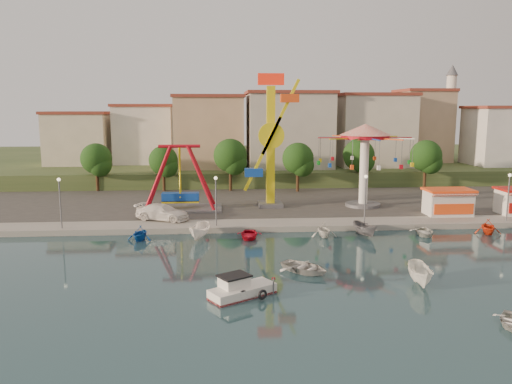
{
  "coord_description": "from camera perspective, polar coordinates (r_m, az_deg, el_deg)",
  "views": [
    {
      "loc": [
        -7.48,
        -38.74,
        12.84
      ],
      "look_at": [
        -3.7,
        14.0,
        4.0
      ],
      "focal_mm": 35.0,
      "sensor_mm": 36.0,
      "label": 1
    }
  ],
  "objects": [
    {
      "name": "tree_5",
      "position": [
        80.98,
        18.84,
        3.93
      ],
      "size": [
        4.83,
        4.83,
        7.54
      ],
      "color": "#382314",
      "rests_on": "quay_deck"
    },
    {
      "name": "rowboat_a",
      "position": [
        40.2,
        5.57,
        -8.54
      ],
      "size": [
        4.96,
        4.95,
        0.85
      ],
      "primitive_type": "imported",
      "rotation": [
        0.0,
        0.0,
        0.79
      ],
      "color": "silver",
      "rests_on": "ground"
    },
    {
      "name": "building_5",
      "position": [
        97.67,
        20.12,
        6.43
      ],
      "size": [
        12.77,
        10.96,
        11.21
      ],
      "primitive_type": "cube",
      "color": "tan",
      "rests_on": "hill_terrace"
    },
    {
      "name": "moored_boat_1",
      "position": [
        50.66,
        -13.13,
        -4.58
      ],
      "size": [
        3.02,
        3.3,
        1.47
      ],
      "primitive_type": "imported",
      "rotation": [
        0.0,
        0.0,
        -0.24
      ],
      "color": "#1352AE",
      "rests_on": "ground"
    },
    {
      "name": "cabin_motorboat",
      "position": [
        35.19,
        -1.76,
        -11.14
      ],
      "size": [
        4.93,
        3.99,
        1.65
      ],
      "rotation": [
        0.0,
        0.0,
        0.55
      ],
      "color": "white",
      "rests_on": "ground"
    },
    {
      "name": "tree_2",
      "position": [
        74.88,
        -2.95,
        4.17
      ],
      "size": [
        5.02,
        5.02,
        7.85
      ],
      "color": "#382314",
      "rests_on": "quay_deck"
    },
    {
      "name": "moored_boat_2",
      "position": [
        50.05,
        -6.42,
        -4.49
      ],
      "size": [
        2.61,
        4.4,
        1.6
      ],
      "primitive_type": "imported",
      "rotation": [
        0.0,
        0.0,
        -0.27
      ],
      "color": "white",
      "rests_on": "ground"
    },
    {
      "name": "lamp_post_0",
      "position": [
        55.18,
        -21.45,
        -1.34
      ],
      "size": [
        0.14,
        0.14,
        5.0
      ],
      "primitive_type": "cylinder",
      "color": "#59595E",
      "rests_on": "quay_deck"
    },
    {
      "name": "moored_boat_4",
      "position": [
        51.08,
        7.77,
        -4.26
      ],
      "size": [
        2.68,
        3.06,
        1.54
      ],
      "primitive_type": "imported",
      "rotation": [
        0.0,
        0.0,
        0.06
      ],
      "color": "silver",
      "rests_on": "ground"
    },
    {
      "name": "hill_terrace",
      "position": [
        106.61,
        -0.05,
        3.39
      ],
      "size": [
        200.0,
        60.0,
        3.0
      ],
      "primitive_type": "cube",
      "color": "#384C26",
      "rests_on": "ground"
    },
    {
      "name": "building_1",
      "position": [
        91.34,
        -12.88,
        5.79
      ],
      "size": [
        12.33,
        9.01,
        8.63
      ],
      "primitive_type": "cube",
      "color": "silver",
      "rests_on": "hill_terrace"
    },
    {
      "name": "lamp_post_1",
      "position": [
        52.65,
        -4.59,
        -1.2
      ],
      "size": [
        0.14,
        0.14,
        5.0
      ],
      "primitive_type": "cylinder",
      "color": "#59595E",
      "rests_on": "quay_deck"
    },
    {
      "name": "ground",
      "position": [
        41.49,
        6.57,
        -8.6
      ],
      "size": [
        200.0,
        200.0,
        0.0
      ],
      "primitive_type": "plane",
      "color": "#132D35",
      "rests_on": "ground"
    },
    {
      "name": "tree_0",
      "position": [
        78.29,
        -17.8,
        3.64
      ],
      "size": [
        4.6,
        4.6,
        7.19
      ],
      "color": "#382314",
      "rests_on": "quay_deck"
    },
    {
      "name": "building_0",
      "position": [
        88.75,
        -21.19,
        6.33
      ],
      "size": [
        9.26,
        9.53,
        11.87
      ],
      "primitive_type": "cube",
      "color": "beige",
      "rests_on": "hill_terrace"
    },
    {
      "name": "asphalt_pad",
      "position": [
        70.22,
        2.08,
        -0.55
      ],
      "size": [
        90.0,
        28.0,
        0.01
      ],
      "primitive_type": "cube",
      "color": "#4C4944",
      "rests_on": "quay_deck"
    },
    {
      "name": "kamikaze_tower",
      "position": [
        62.07,
        1.92,
        5.53
      ],
      "size": [
        5.03,
        3.1,
        16.5
      ],
      "color": "#59595E",
      "rests_on": "quay_deck"
    },
    {
      "name": "skiff",
      "position": [
        39.1,
        18.29,
        -8.96
      ],
      "size": [
        2.22,
        4.26,
        1.56
      ],
      "primitive_type": "imported",
      "rotation": [
        0.0,
        0.0,
        -0.18
      ],
      "color": "white",
      "rests_on": "ground"
    },
    {
      "name": "quay_deck",
      "position": [
        101.79,
        0.15,
        2.42
      ],
      "size": [
        200.0,
        100.0,
        0.6
      ],
      "primitive_type": "cube",
      "color": "#9E998E",
      "rests_on": "ground"
    },
    {
      "name": "tree_1",
      "position": [
        75.85,
        -10.55,
        3.55
      ],
      "size": [
        4.35,
        4.35,
        6.8
      ],
      "color": "#382314",
      "rests_on": "quay_deck"
    },
    {
      "name": "tree_3",
      "position": [
        74.35,
        4.82,
        3.84
      ],
      "size": [
        4.68,
        4.68,
        7.32
      ],
      "color": "#382314",
      "rests_on": "quay_deck"
    },
    {
      "name": "pirate_ship_ride",
      "position": [
        61.34,
        -8.67,
        1.47
      ],
      "size": [
        10.0,
        5.0,
        8.0
      ],
      "color": "#59595E",
      "rests_on": "quay_deck"
    },
    {
      "name": "moored_boat_5",
      "position": [
        52.12,
        12.35,
        -4.19
      ],
      "size": [
        2.44,
        3.93,
        1.42
      ],
      "primitive_type": "imported",
      "rotation": [
        0.0,
        0.0,
        0.31
      ],
      "color": "#5E5D62",
      "rests_on": "ground"
    },
    {
      "name": "booth_left",
      "position": [
        62.12,
        21.09,
        -1.05
      ],
      "size": [
        5.4,
        3.78,
        3.08
      ],
      "color": "white",
      "rests_on": "quay_deck"
    },
    {
      "name": "building_2",
      "position": [
        90.8,
        -4.57,
        6.8
      ],
      "size": [
        11.95,
        9.28,
        11.23
      ],
      "primitive_type": "cube",
      "color": "tan",
      "rests_on": "hill_terrace"
    },
    {
      "name": "building_4",
      "position": [
        94.88,
        12.23,
        6.12
      ],
      "size": [
        10.75,
        9.23,
        9.24
      ],
      "primitive_type": "cube",
      "color": "beige",
      "rests_on": "hill_terrace"
    },
    {
      "name": "lamp_post_3",
      "position": [
        61.34,
        26.85,
        -0.68
      ],
      "size": [
        0.14,
        0.14,
        5.0
      ],
      "primitive_type": "cylinder",
      "color": "#59595E",
      "rests_on": "quay_deck"
    },
    {
      "name": "moored_boat_6",
      "position": [
        54.27,
        18.64,
        -4.31
      ],
      "size": [
        3.08,
        3.91,
        0.73
      ],
      "primitive_type": "imported",
      "rotation": [
        0.0,
        0.0,
        -0.17
      ],
      "color": "silver",
      "rests_on": "ground"
    },
    {
      "name": "wave_swinger",
      "position": [
        63.88,
        12.33,
        5.1
      ],
      "size": [
        11.6,
        11.6,
        10.4
      ],
      "color": "#59595E",
      "rests_on": "quay_deck"
    },
    {
      "name": "building_6",
      "position": [
        101.67,
        26.61,
        6.43
      ],
      "size": [
        8.23,
        8.98,
        12.36
      ],
      "primitive_type": "cube",
      "color": "silver",
      "rests_on": "hill_terrace"
    },
    {
      "name": "van",
      "position": [
        56.47,
        -10.64,
        -2.28
      ],
      "size": [
        6.52,
        4.57,
        1.75
      ],
      "primitive_type": "imported",
      "rotation": [
        0.0,
        0.0,
        1.18
      ],
      "color": "white",
      "rests_on": "quay_deck"
    },
    {
      "name": "tree_4",
      "position": [
        79.38,
        11.65,
        4.17
      ],
      "size": [
        4.86,
        4.86,
        7.6
      ],
      "color": "#382314",
      "rests_on": "quay_deck"
    },
    {
      "name": "building_3",
      "position": [
        88.67,
        4.42,
        6.07
      ],
      "size": [
        12.59,
        10.5,
        9.2
      ],
      "primitive_type": "cube",
      "color": "beige",
      "rests_on": "hill_terrace"
    },
    {
      "name": "lamp_post_2",
      "position": [
        54.88,
        12.36,
        -0.95
      ],
      "size": [
        0.14,
        0.14,
        5.0
      ],
      "primitive_type": "cylinder",
      "color": "#59595E",
      "rests_on": "quay_deck"
    },
    {
      "name": "rowboat_b",
      "position": [
        34.42,
        27.19,
        -12.97
      ],
      "size": [
        3.27,
        3.58,
        0.61
      ],
      "primitive_type": "imported",
      "rotation": [
        0.0,
        0.0,
        -0.52
      ],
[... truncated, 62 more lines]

